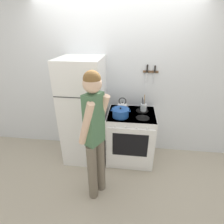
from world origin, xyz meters
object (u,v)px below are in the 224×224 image
object	(u,v)px
refrigerator	(84,112)
dutch_oven_pot	(120,113)
person	(95,133)
tea_kettle	(123,106)
stove_range	(130,137)
utensil_jar	(144,107)

from	to	relation	value
refrigerator	dutch_oven_pot	bearing A→B (deg)	-10.30
refrigerator	person	world-z (taller)	same
tea_kettle	stove_range	bearing A→B (deg)	-44.42
utensil_jar	person	size ratio (longest dim) A/B	0.15
refrigerator	utensil_jar	distance (m)	0.99
stove_range	utensil_jar	distance (m)	0.55
refrigerator	person	size ratio (longest dim) A/B	1.00
tea_kettle	utensil_jar	distance (m)	0.35
stove_range	person	size ratio (longest dim) A/B	0.51
utensil_jar	tea_kettle	bearing A→B (deg)	-178.91
stove_range	utensil_jar	size ratio (longest dim) A/B	3.28
dutch_oven_pot	utensil_jar	xyz separation A→B (m)	(0.36, 0.26, -0.00)
stove_range	tea_kettle	bearing A→B (deg)	135.58
dutch_oven_pot	person	bearing A→B (deg)	-110.91
dutch_oven_pot	utensil_jar	bearing A→B (deg)	36.05
dutch_oven_pot	person	world-z (taller)	person
person	utensil_jar	bearing A→B (deg)	-5.31
dutch_oven_pot	utensil_jar	size ratio (longest dim) A/B	1.14
refrigerator	dutch_oven_pot	distance (m)	0.63
refrigerator	stove_range	xyz separation A→B (m)	(0.78, -0.01, -0.42)
refrigerator	person	distance (m)	0.87
tea_kettle	utensil_jar	xyz separation A→B (m)	(0.35, 0.01, -0.00)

